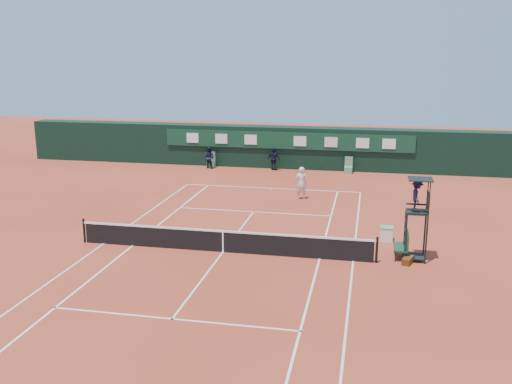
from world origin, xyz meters
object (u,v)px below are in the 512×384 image
at_px(tennis_net, 223,241).
at_px(cooler, 386,234).
at_px(player_bench, 404,244).
at_px(player, 301,183).
at_px(umpire_chair, 417,202).

relative_size(tennis_net, cooler, 20.00).
bearing_deg(player_bench, tennis_net, -173.61).
xyz_separation_m(tennis_net, player, (2.13, 9.69, 0.44)).
bearing_deg(player, player_bench, 108.01).
distance_m(tennis_net, player, 9.93).
relative_size(player_bench, cooler, 1.86).
distance_m(tennis_net, cooler, 7.47).
distance_m(player_bench, player, 10.35).
xyz_separation_m(tennis_net, player_bench, (7.49, 0.84, 0.09)).
relative_size(tennis_net, umpire_chair, 3.77).
height_order(tennis_net, player_bench, same).
distance_m(umpire_chair, player, 10.81).
bearing_deg(tennis_net, player_bench, 6.39).
bearing_deg(player_bench, cooler, 106.69).
bearing_deg(player_bench, player, 121.19).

